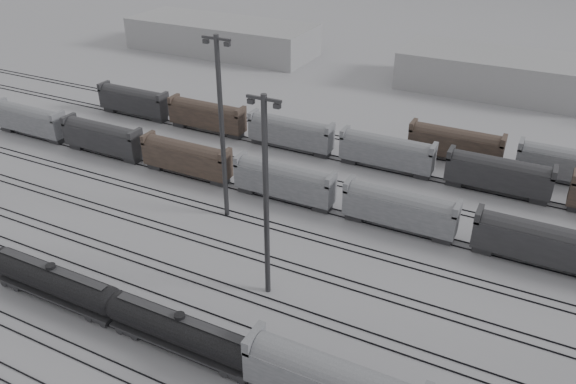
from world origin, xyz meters
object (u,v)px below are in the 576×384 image
at_px(light_mast_c, 266,196).
at_px(hopper_car_a, 333,382).
at_px(tank_car_a, 54,281).
at_px(tank_car_b, 182,331).

bearing_deg(light_mast_c, hopper_car_a, -42.81).
height_order(hopper_car_a, light_mast_c, light_mast_c).
height_order(tank_car_a, light_mast_c, light_mast_c).
relative_size(tank_car_b, hopper_car_a, 1.14).
bearing_deg(tank_car_a, tank_car_b, -0.00).
relative_size(tank_car_a, light_mast_c, 0.80).
distance_m(tank_car_a, light_mast_c, 25.14).
xyz_separation_m(tank_car_a, hopper_car_a, (32.74, 0.00, 0.89)).
xyz_separation_m(tank_car_b, light_mast_c, (3.00, 11.89, 9.76)).
relative_size(hopper_car_a, light_mast_c, 0.69).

